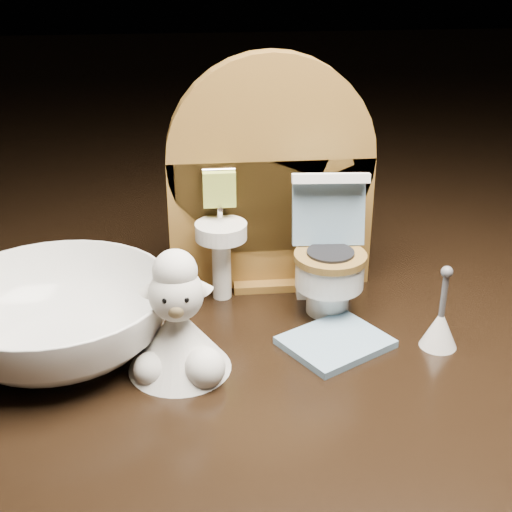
# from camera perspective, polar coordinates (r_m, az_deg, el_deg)

# --- Properties ---
(backdrop_panel) EXTENTS (0.13, 0.05, 0.15)m
(backdrop_panel) POSITION_cam_1_polar(r_m,az_deg,el_deg) (0.45, 1.09, 5.40)
(backdrop_panel) COLOR brown
(backdrop_panel) RESTS_ON ground
(toy_toilet) EXTENTS (0.05, 0.06, 0.09)m
(toy_toilet) POSITION_cam_1_polar(r_m,az_deg,el_deg) (0.44, 5.76, -0.27)
(toy_toilet) COLOR white
(toy_toilet) RESTS_ON ground
(bath_mat) EXTENTS (0.07, 0.07, 0.00)m
(bath_mat) POSITION_cam_1_polar(r_m,az_deg,el_deg) (0.41, 6.37, -6.86)
(bath_mat) COLOR #7093AE
(bath_mat) RESTS_ON ground
(toilet_brush) EXTENTS (0.02, 0.02, 0.05)m
(toilet_brush) POSITION_cam_1_polar(r_m,az_deg,el_deg) (0.41, 14.51, -5.42)
(toilet_brush) COLOR white
(toilet_brush) RESTS_ON ground
(plush_lamb) EXTENTS (0.06, 0.06, 0.07)m
(plush_lamb) POSITION_cam_1_polar(r_m,az_deg,el_deg) (0.38, -6.21, -5.91)
(plush_lamb) COLOR silver
(plush_lamb) RESTS_ON ground
(ceramic_bowl) EXTENTS (0.14, 0.14, 0.04)m
(ceramic_bowl) POSITION_cam_1_polar(r_m,az_deg,el_deg) (0.41, -15.60, -4.88)
(ceramic_bowl) COLOR white
(ceramic_bowl) RESTS_ON ground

